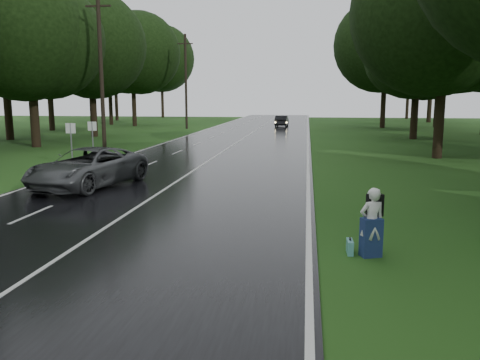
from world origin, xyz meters
name	(u,v)px	position (x,y,z in m)	size (l,w,h in m)	color
ground	(94,236)	(0.00, 0.00, 0.00)	(160.00, 160.00, 0.00)	#224B16
road	(221,153)	(0.00, 20.00, 0.02)	(12.00, 140.00, 0.04)	black
lane_center	(221,153)	(0.00, 20.00, 0.04)	(0.12, 140.00, 0.01)	silver
grey_car	(88,167)	(-3.34, 6.96, 0.85)	(2.68, 5.81, 1.61)	#444749
far_car	(282,121)	(2.52, 50.26, 0.73)	(1.46, 4.20, 1.38)	black
hitchhiker	(372,225)	(7.26, -0.69, 0.77)	(0.71, 0.68, 1.67)	silver
suitcase	(350,247)	(6.78, -0.56, 0.17)	(0.14, 0.48, 0.34)	teal
utility_pole_mid	(105,150)	(-8.50, 20.75, 0.00)	(1.80, 0.28, 10.91)	black
utility_pole_far	(187,129)	(-8.50, 44.89, 0.00)	(1.80, 0.28, 10.92)	black
road_sign_a	(73,165)	(-7.20, 13.26, 0.00)	(0.56, 0.10, 2.33)	white
road_sign_b	(94,159)	(-7.20, 16.01, 0.00)	(0.55, 0.10, 2.28)	white
tree_left_d	(37,147)	(-14.61, 22.35, 0.00)	(8.87, 8.87, 13.86)	black
tree_left_e	(95,136)	(-14.47, 32.41, 0.00)	(9.17, 9.17, 14.32)	black
tree_left_f	(135,126)	(-16.45, 49.13, 0.00)	(10.24, 10.24, 16.00)	black
tree_right_d	(437,158)	(13.73, 19.34, 0.00)	(9.55, 9.55, 14.92)	black
tree_right_e	(413,139)	(15.18, 33.54, 0.00)	(8.72, 8.72, 13.63)	black
tree_right_f	(382,128)	(14.83, 49.76, 0.00)	(10.70, 10.70, 16.72)	black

